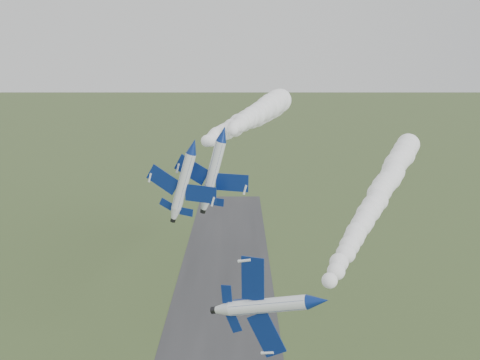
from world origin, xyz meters
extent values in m
cylinder|color=white|center=(11.74, -2.75, 30.03)|extent=(5.02, 8.90, 1.92)
cone|color=navy|center=(9.70, -7.92, 30.03)|extent=(2.64, 2.85, 1.92)
cone|color=white|center=(13.71, 2.23, 30.03)|extent=(2.48, 2.46, 1.92)
cylinder|color=black|center=(14.09, 3.20, 30.03)|extent=(1.14, 0.94, 0.97)
ellipsoid|color=black|center=(11.44, -5.07, 30.18)|extent=(2.30, 3.28, 1.28)
cube|color=navy|center=(11.16, -1.62, 33.03)|extent=(2.20, 2.85, 4.70)
cube|color=navy|center=(12.66, -2.21, 26.94)|extent=(2.20, 2.85, 4.70)
cube|color=navy|center=(12.96, 1.51, 31.65)|extent=(1.02, 1.31, 2.05)
cube|color=navy|center=(13.76, 1.19, 28.40)|extent=(1.02, 1.31, 2.05)
cube|color=navy|center=(14.50, 0.63, 30.37)|extent=(2.72, 2.39, 0.71)
cylinder|color=white|center=(-2.73, 20.87, 42.26)|extent=(4.09, 8.61, 1.88)
cone|color=navy|center=(-4.18, 15.76, 42.26)|extent=(2.40, 2.63, 1.88)
cone|color=white|center=(-1.34, 25.79, 42.26)|extent=(2.30, 2.25, 1.88)
cylinder|color=black|center=(-1.07, 26.76, 42.26)|extent=(1.08, 0.84, 0.95)
ellipsoid|color=black|center=(-3.16, 18.75, 42.80)|extent=(1.99, 3.12, 1.25)
cube|color=navy|center=(-5.33, 22.44, 42.99)|extent=(4.94, 3.52, 1.47)
cube|color=navy|center=(0.21, 20.88, 41.24)|extent=(4.94, 3.52, 1.47)
cube|color=navy|center=(-3.07, 25.34, 42.73)|extent=(2.17, 1.59, 0.68)
cube|color=navy|center=(-0.11, 24.51, 41.79)|extent=(2.17, 1.59, 0.68)
cube|color=navy|center=(-1.29, 24.59, 43.51)|extent=(1.16, 1.75, 2.14)
cylinder|color=white|center=(1.41, 22.75, 43.79)|extent=(3.86, 9.03, 1.93)
cone|color=navy|center=(0.16, 17.33, 43.79)|extent=(2.40, 2.69, 1.93)
cone|color=white|center=(2.61, 27.98, 43.79)|extent=(2.31, 2.28, 1.93)
cylinder|color=black|center=(2.85, 29.00, 43.79)|extent=(1.10, 0.83, 0.98)
ellipsoid|color=black|center=(1.05, 20.51, 44.36)|extent=(1.93, 3.24, 1.29)
cube|color=navy|center=(-1.41, 24.26, 44.46)|extent=(5.15, 3.51, 1.41)
cube|color=navy|center=(4.52, 22.90, 42.81)|extent=(5.15, 3.51, 1.41)
cube|color=navy|center=(0.82, 27.42, 44.23)|extent=(2.26, 1.59, 0.65)
cube|color=navy|center=(3.98, 26.69, 43.34)|extent=(2.26, 1.59, 0.65)
cube|color=navy|center=(2.69, 26.73, 45.10)|extent=(1.09, 1.80, 2.26)
camera|label=1|loc=(3.79, -53.14, 53.71)|focal=40.00mm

